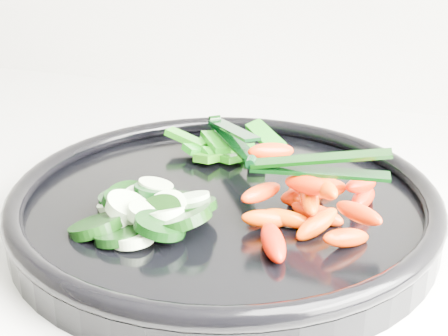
% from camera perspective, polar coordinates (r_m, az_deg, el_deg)
% --- Properties ---
extents(veggie_tray, '(0.43, 0.43, 0.04)m').
position_cam_1_polar(veggie_tray, '(0.55, 0.00, -3.31)').
color(veggie_tray, black).
rests_on(veggie_tray, counter).
extents(cucumber_pile, '(0.13, 0.11, 0.04)m').
position_cam_1_polar(cucumber_pile, '(0.52, -7.49, -3.72)').
color(cucumber_pile, black).
rests_on(cucumber_pile, veggie_tray).
extents(carrot_pile, '(0.14, 0.16, 0.05)m').
position_cam_1_polar(carrot_pile, '(0.51, 7.89, -2.98)').
color(carrot_pile, '#F15500').
rests_on(carrot_pile, veggie_tray).
extents(pepper_pile, '(0.13, 0.10, 0.03)m').
position_cam_1_polar(pepper_pile, '(0.64, 0.05, 1.74)').
color(pepper_pile, '#1F700A').
rests_on(pepper_pile, veggie_tray).
extents(tong_carrot, '(0.11, 0.04, 0.02)m').
position_cam_1_polar(tong_carrot, '(0.50, 8.33, 0.27)').
color(tong_carrot, black).
rests_on(tong_carrot, carrot_pile).
extents(tong_pepper, '(0.08, 0.10, 0.02)m').
position_cam_1_polar(tong_pepper, '(0.63, 0.66, 3.15)').
color(tong_pepper, black).
rests_on(tong_pepper, pepper_pile).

